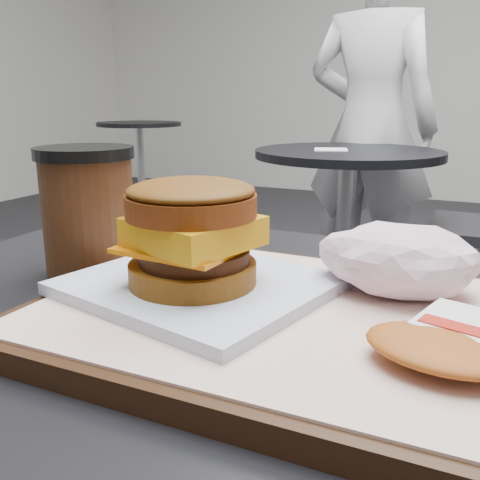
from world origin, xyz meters
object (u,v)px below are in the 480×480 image
object	(u,v)px
serving_tray	(290,320)
hash_brown	(471,345)
crumpled_wrapper	(399,259)
patron	(370,128)
breakfast_sandwich	(194,246)
neighbor_table	(346,202)
coffee_cup	(88,206)

from	to	relation	value
serving_tray	hash_brown	size ratio (longest dim) A/B	2.94
crumpled_wrapper	patron	size ratio (longest dim) A/B	0.08
breakfast_sandwich	patron	distance (m)	2.11
breakfast_sandwich	neighbor_table	bearing A→B (deg)	99.76
serving_tray	crumpled_wrapper	world-z (taller)	crumpled_wrapper
neighbor_table	patron	bearing A→B (deg)	92.14
hash_brown	coffee_cup	world-z (taller)	coffee_cup
breakfast_sandwich	coffee_cup	world-z (taller)	coffee_cup
serving_tray	crumpled_wrapper	bearing A→B (deg)	46.26
serving_tray	neighbor_table	size ratio (longest dim) A/B	0.51
breakfast_sandwich	coffee_cup	distance (m)	0.16
breakfast_sandwich	coffee_cup	bearing A→B (deg)	160.44
hash_brown	neighbor_table	world-z (taller)	hash_brown
patron	coffee_cup	bearing A→B (deg)	101.52
serving_tray	crumpled_wrapper	xyz separation A→B (m)	(0.07, 0.07, 0.04)
breakfast_sandwich	coffee_cup	size ratio (longest dim) A/B	1.77
hash_brown	patron	distance (m)	2.18
crumpled_wrapper	coffee_cup	distance (m)	0.30
hash_brown	neighbor_table	bearing A→B (deg)	106.18
hash_brown	coffee_cup	xyz separation A→B (m)	(-0.35, 0.08, 0.04)
coffee_cup	patron	distance (m)	2.04
serving_tray	coffee_cup	bearing A→B (deg)	167.88
coffee_cup	crumpled_wrapper	bearing A→B (deg)	3.81
hash_brown	neighbor_table	distance (m)	1.76
breakfast_sandwich	crumpled_wrapper	bearing A→B (deg)	26.74
serving_tray	coffee_cup	xyz separation A→B (m)	(-0.23, 0.05, 0.06)
hash_brown	crumpled_wrapper	size ratio (longest dim) A/B	1.04
neighbor_table	breakfast_sandwich	bearing A→B (deg)	-80.24
breakfast_sandwich	hash_brown	distance (m)	0.21
hash_brown	coffee_cup	distance (m)	0.36
coffee_cup	neighbor_table	bearing A→B (deg)	94.80
breakfast_sandwich	neighbor_table	distance (m)	1.70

